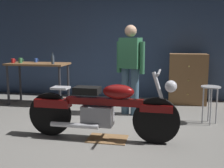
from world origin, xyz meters
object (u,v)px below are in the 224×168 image
at_px(person_standing, 130,66).
at_px(mug_green_speckled, 20,60).
at_px(shop_stool, 210,95).
at_px(wooden_dresser, 188,79).
at_px(mug_red_diner, 13,61).
at_px(motorcycle, 102,108).
at_px(bottle, 53,59).
at_px(mug_blue_enamel, 36,60).

xyz_separation_m(person_standing, mug_green_speckled, (-2.46, 0.45, 0.03)).
relative_size(shop_stool, wooden_dresser, 0.58).
xyz_separation_m(wooden_dresser, mug_red_diner, (-3.74, -0.71, 0.40)).
xyz_separation_m(person_standing, shop_stool, (1.39, -0.33, -0.43)).
height_order(motorcycle, shop_stool, motorcycle).
height_order(motorcycle, person_standing, person_standing).
bearing_deg(person_standing, mug_green_speckled, 10.03).
height_order(shop_stool, bottle, bottle).
height_order(person_standing, bottle, person_standing).
distance_m(person_standing, shop_stool, 1.49).
xyz_separation_m(wooden_dresser, mug_blue_enamel, (-3.36, -0.41, 0.39)).
bearing_deg(mug_red_diner, wooden_dresser, 10.72).
relative_size(motorcycle, person_standing, 1.31).
distance_m(shop_stool, mug_green_speckled, 3.96).
height_order(mug_red_diner, bottle, bottle).
xyz_separation_m(mug_red_diner, mug_blue_enamel, (0.38, 0.30, -0.00)).
bearing_deg(person_standing, mug_blue_enamel, 2.63).
relative_size(person_standing, wooden_dresser, 1.52).
distance_m(shop_stool, wooden_dresser, 1.49).
relative_size(mug_blue_enamel, bottle, 0.46).
xyz_separation_m(motorcycle, wooden_dresser, (1.35, 2.53, 0.10)).
height_order(person_standing, wooden_dresser, person_standing).
height_order(wooden_dresser, mug_red_diner, wooden_dresser).
distance_m(person_standing, bottle, 1.70).
relative_size(motorcycle, bottle, 9.09).
bearing_deg(wooden_dresser, mug_green_speckled, -169.31).
xyz_separation_m(motorcycle, mug_red_diner, (-2.40, 1.82, 0.50)).
height_order(mug_green_speckled, bottle, bottle).
relative_size(wooden_dresser, mug_green_speckled, 8.94).
xyz_separation_m(mug_green_speckled, mug_red_diner, (-0.16, -0.03, -0.01)).
height_order(wooden_dresser, mug_green_speckled, wooden_dresser).
height_order(person_standing, mug_blue_enamel, person_standing).
height_order(motorcycle, mug_green_speckled, mug_green_speckled).
relative_size(person_standing, bottle, 6.93).
bearing_deg(person_standing, motorcycle, 101.47).
xyz_separation_m(person_standing, bottle, (-1.66, 0.33, 0.07)).
bearing_deg(wooden_dresser, person_standing, -134.92).
bearing_deg(motorcycle, shop_stool, 35.03).
bearing_deg(mug_green_speckled, mug_blue_enamel, 49.08).
relative_size(person_standing, mug_green_speckled, 13.58).
relative_size(person_standing, mug_red_diner, 15.10).
relative_size(person_standing, shop_stool, 2.61).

